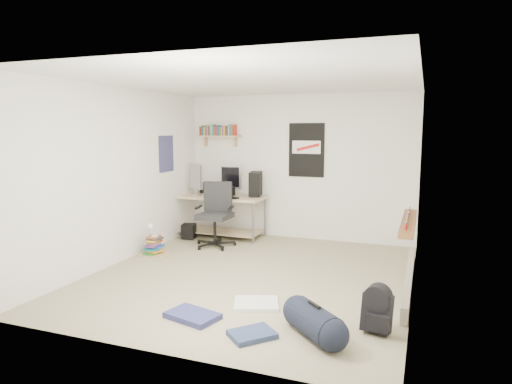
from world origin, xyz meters
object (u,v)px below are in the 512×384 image
(office_chair, at_px, (215,217))
(book_stack, at_px, (154,245))
(desk, at_px, (219,216))
(backpack, at_px, (377,313))
(duffel_bag, at_px, (314,323))

(office_chair, distance_m, book_stack, 1.07)
(desk, relative_size, backpack, 4.69)
(backpack, distance_m, duffel_bag, 0.61)
(desk, xyz_separation_m, duffel_bag, (2.52, -3.33, -0.22))
(duffel_bag, bearing_deg, book_stack, -168.60)
(office_chair, distance_m, duffel_bag, 3.53)
(desk, relative_size, duffel_bag, 2.79)
(office_chair, relative_size, backpack, 3.00)
(backpack, bearing_deg, duffel_bag, -140.18)
(duffel_bag, relative_size, book_stack, 1.40)
(duffel_bag, height_order, book_stack, duffel_bag)
(office_chair, relative_size, book_stack, 2.49)
(desk, bearing_deg, backpack, -54.18)
(duffel_bag, xyz_separation_m, book_stack, (-2.94, 1.89, 0.01))
(duffel_bag, bearing_deg, office_chair, 174.79)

